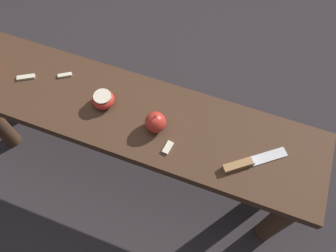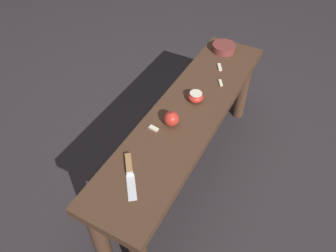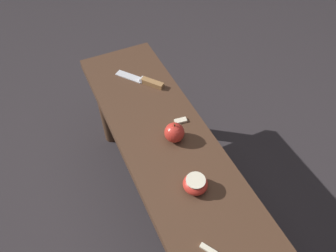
{
  "view_description": "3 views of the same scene",
  "coord_description": "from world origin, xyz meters",
  "views": [
    {
      "loc": [
        -0.33,
        0.48,
        1.43
      ],
      "look_at": [
        -0.16,
        0.02,
        0.51
      ],
      "focal_mm": 35.0,
      "sensor_mm": 36.0,
      "label": 1
    },
    {
      "loc": [
        -1.03,
        -0.45,
        1.51
      ],
      "look_at": [
        -0.16,
        0.02,
        0.51
      ],
      "focal_mm": 35.0,
      "sensor_mm": 36.0,
      "label": 2
    },
    {
      "loc": [
        0.5,
        -0.29,
        1.36
      ],
      "look_at": [
        -0.16,
        0.02,
        0.51
      ],
      "focal_mm": 35.0,
      "sensor_mm": 36.0,
      "label": 3
    }
  ],
  "objects": [
    {
      "name": "bowl",
      "position": [
        0.55,
        0.04,
        0.51
      ],
      "size": [
        0.13,
        0.13,
        0.04
      ],
      "color": "brown",
      "rests_on": "wooden_bench"
    },
    {
      "name": "apple_slice_near_bowl",
      "position": [
        0.39,
        -0.0,
        0.49
      ],
      "size": [
        0.06,
        0.05,
        0.01
      ],
      "color": "beige",
      "rests_on": "wooden_bench"
    },
    {
      "name": "apple_cut",
      "position": [
        0.08,
        0.0,
        0.51
      ],
      "size": [
        0.08,
        0.08,
        0.05
      ],
      "color": "red",
      "rests_on": "wooden_bench"
    },
    {
      "name": "apple_slice_center",
      "position": [
        0.26,
        -0.06,
        0.49
      ],
      "size": [
        0.05,
        0.04,
        0.01
      ],
      "color": "beige",
      "rests_on": "wooden_bench"
    },
    {
      "name": "ground_plane",
      "position": [
        0.0,
        0.0,
        0.0
      ],
      "size": [
        8.0,
        8.0,
        0.0
      ],
      "primitive_type": "plane",
      "color": "#2D282B"
    },
    {
      "name": "knife",
      "position": [
        -0.42,
        0.05,
        0.49
      ],
      "size": [
        0.18,
        0.15,
        0.02
      ],
      "rotation": [
        0.0,
        0.0,
        -2.48
      ],
      "color": "silver",
      "rests_on": "wooden_bench"
    },
    {
      "name": "apple_whole",
      "position": [
        -0.12,
        0.03,
        0.52
      ],
      "size": [
        0.07,
        0.07,
        0.08
      ],
      "color": "red",
      "rests_on": "wooden_bench"
    },
    {
      "name": "wooden_bench",
      "position": [
        0.0,
        0.0,
        0.38
      ],
      "size": [
        1.35,
        0.31,
        0.49
      ],
      "color": "#472D1E",
      "rests_on": "ground_plane"
    },
    {
      "name": "apple_slice_near_knife",
      "position": [
        -0.18,
        0.08,
        0.49
      ],
      "size": [
        0.03,
        0.05,
        0.01
      ],
      "color": "beige",
      "rests_on": "wooden_bench"
    }
  ]
}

